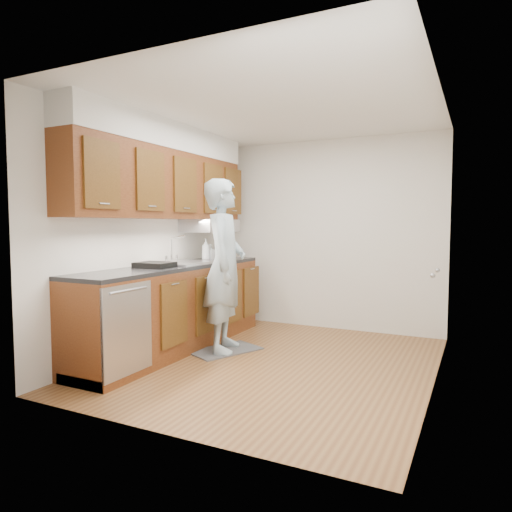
{
  "coord_description": "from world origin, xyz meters",
  "views": [
    {
      "loc": [
        1.82,
        -4.11,
        1.39
      ],
      "look_at": [
        -0.33,
        0.25,
        1.05
      ],
      "focal_mm": 32.0,
      "sensor_mm": 36.0,
      "label": 1
    }
  ],
  "objects": [
    {
      "name": "person",
      "position": [
        -0.66,
        0.16,
        1.07
      ],
      "size": [
        0.72,
        0.87,
        2.11
      ],
      "primitive_type": "imported",
      "rotation": [
        0.0,
        0.0,
        1.91
      ],
      "color": "#9FB6C2",
      "rests_on": "floor_mat"
    },
    {
      "name": "soda_can",
      "position": [
        -0.99,
        0.68,
        1.01
      ],
      "size": [
        0.09,
        0.09,
        0.14
      ],
      "primitive_type": "cylinder",
      "rotation": [
        0.0,
        0.0,
        0.17
      ],
      "color": "red",
      "rests_on": "counter"
    },
    {
      "name": "floor",
      "position": [
        0.0,
        0.0,
        0.0
      ],
      "size": [
        3.5,
        3.5,
        0.0
      ],
      "primitive_type": "plane",
      "color": "brown",
      "rests_on": "ground"
    },
    {
      "name": "wall_right",
      "position": [
        1.5,
        0.0,
        1.25
      ],
      "size": [
        0.02,
        3.5,
        2.5
      ],
      "primitive_type": "cube",
      "color": "silver",
      "rests_on": "floor"
    },
    {
      "name": "soap_bottle_b",
      "position": [
        -1.19,
        0.73,
        1.04
      ],
      "size": [
        0.1,
        0.1,
        0.2
      ],
      "primitive_type": "imported",
      "rotation": [
        0.0,
        0.0,
        -0.13
      ],
      "color": "silver",
      "rests_on": "counter"
    },
    {
      "name": "ceiling",
      "position": [
        0.0,
        0.0,
        2.5
      ],
      "size": [
        3.5,
        3.5,
        0.0
      ],
      "primitive_type": "plane",
      "rotation": [
        3.14,
        0.0,
        0.0
      ],
      "color": "white",
      "rests_on": "wall_left"
    },
    {
      "name": "counter",
      "position": [
        -1.2,
        -0.0,
        0.49
      ],
      "size": [
        0.64,
        2.8,
        1.3
      ],
      "color": "brown",
      "rests_on": "floor"
    },
    {
      "name": "floor_mat",
      "position": [
        -0.66,
        0.16,
        0.01
      ],
      "size": [
        0.72,
        0.87,
        0.01
      ],
      "primitive_type": "cube",
      "rotation": [
        0.0,
        0.0,
        -0.43
      ],
      "color": "slate",
      "rests_on": "floor"
    },
    {
      "name": "wall_left",
      "position": [
        -1.5,
        0.0,
        1.25
      ],
      "size": [
        0.02,
        3.5,
        2.5
      ],
      "primitive_type": "cube",
      "color": "silver",
      "rests_on": "floor"
    },
    {
      "name": "soap_bottle_a",
      "position": [
        -1.21,
        0.65,
        1.08
      ],
      "size": [
        0.12,
        0.12,
        0.27
      ],
      "primitive_type": "imported",
      "rotation": [
        0.0,
        0.0,
        0.18
      ],
      "color": "silver",
      "rests_on": "counter"
    },
    {
      "name": "closet_door",
      "position": [
        1.49,
        0.3,
        1.02
      ],
      "size": [
        0.02,
        1.22,
        2.05
      ],
      "primitive_type": "cube",
      "color": "white",
      "rests_on": "wall_right"
    },
    {
      "name": "wall_back",
      "position": [
        0.0,
        1.75,
        1.25
      ],
      "size": [
        3.0,
        0.02,
        2.5
      ],
      "primitive_type": "cube",
      "color": "silver",
      "rests_on": "floor"
    },
    {
      "name": "dish_rack",
      "position": [
        -1.2,
        -0.35,
        0.97
      ],
      "size": [
        0.37,
        0.32,
        0.06
      ],
      "primitive_type": "cube",
      "rotation": [
        0.0,
        0.0,
        0.03
      ],
      "color": "black",
      "rests_on": "counter"
    },
    {
      "name": "upper_cabinets",
      "position": [
        -1.33,
        0.05,
        1.95
      ],
      "size": [
        0.47,
        2.8,
        1.21
      ],
      "color": "brown",
      "rests_on": "wall_left"
    },
    {
      "name": "soap_bottle_c",
      "position": [
        -1.17,
        0.83,
        1.03
      ],
      "size": [
        0.2,
        0.2,
        0.18
      ],
      "primitive_type": "imported",
      "rotation": [
        0.0,
        0.0,
        0.88
      ],
      "color": "silver",
      "rests_on": "counter"
    }
  ]
}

